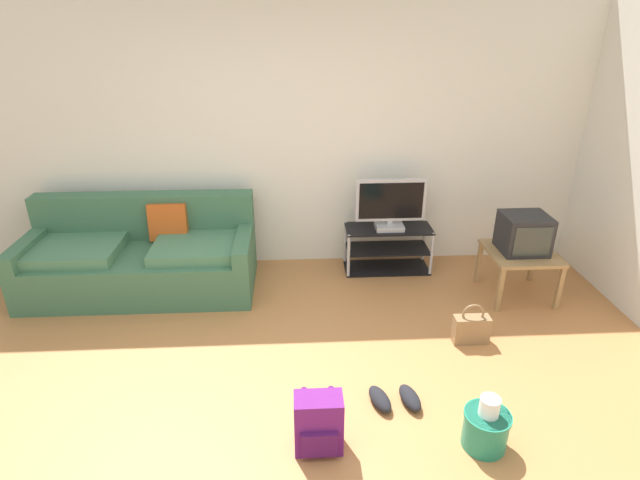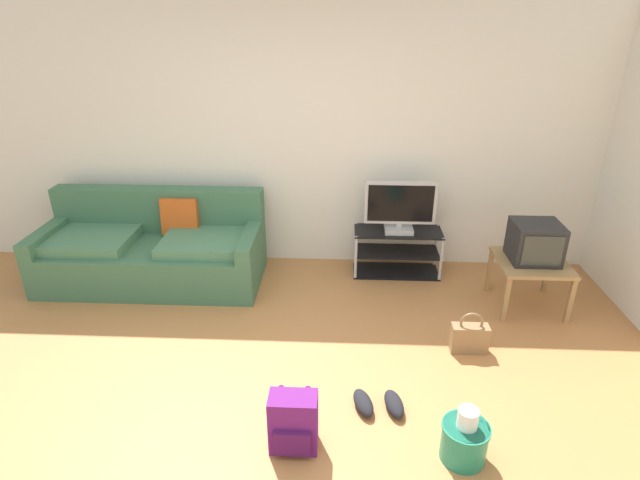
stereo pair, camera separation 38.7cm
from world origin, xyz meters
name	(u,v)px [view 1 (the left image)]	position (x,y,z in m)	size (l,w,h in m)	color
ground_plane	(285,427)	(0.00, 0.00, -0.01)	(9.00, 9.80, 0.02)	#B27542
wall_back	(283,134)	(0.00, 2.45, 1.35)	(9.00, 0.10, 2.70)	silver
couch	(142,257)	(-1.36, 1.89, 0.31)	(2.10, 0.89, 0.85)	#3D6B4C
tv_stand	(387,249)	(1.04, 2.13, 0.23)	(0.87, 0.36, 0.46)	black
flat_tv	(390,205)	(1.04, 2.11, 0.72)	(0.69, 0.22, 0.51)	#B2B2B7
side_table	(520,257)	(2.16, 1.55, 0.39)	(0.60, 0.60, 0.45)	#9E7A4C
crt_tv	(524,233)	(2.16, 1.56, 0.63)	(0.40, 0.37, 0.35)	#232326
backpack	(319,424)	(0.21, -0.18, 0.19)	(0.29, 0.25, 0.38)	#661E70
handbag	(471,328)	(1.49, 0.84, 0.13)	(0.29, 0.12, 0.35)	olive
cleaning_bucket	(486,427)	(1.23, -0.22, 0.15)	(0.29, 0.29, 0.37)	#238466
sneakers_pair	(395,398)	(0.75, 0.16, 0.05)	(0.38, 0.28, 0.09)	black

